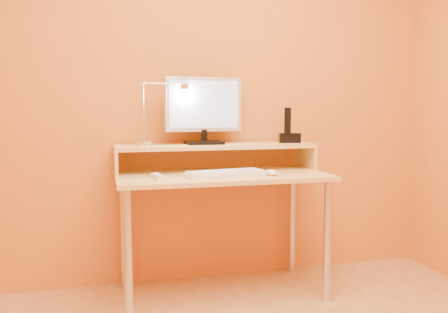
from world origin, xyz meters
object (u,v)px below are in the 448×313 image
object	(u,v)px
monitor_panel	(204,104)
keyboard	(225,174)
remote_control	(158,177)
phone_dock	(290,138)
mouse	(271,172)
lamp_base	(144,144)

from	to	relation	value
monitor_panel	keyboard	distance (m)	0.48
remote_control	keyboard	bearing A→B (deg)	-9.74
monitor_panel	phone_dock	bearing A→B (deg)	-7.41
monitor_panel	remote_control	xyz separation A→B (m)	(-0.31, -0.27, -0.39)
mouse	phone_dock	bearing A→B (deg)	41.16
monitor_panel	keyboard	size ratio (longest dim) A/B	1.06
keyboard	remote_control	bearing A→B (deg)	168.92
lamp_base	mouse	bearing A→B (deg)	-21.09
lamp_base	mouse	xyz separation A→B (m)	(0.68, -0.26, -0.16)
lamp_base	mouse	distance (m)	0.75
phone_dock	lamp_base	bearing A→B (deg)	-162.44
lamp_base	phone_dock	world-z (taller)	phone_dock
monitor_panel	phone_dock	world-z (taller)	monitor_panel
keyboard	lamp_base	bearing A→B (deg)	141.29
lamp_base	keyboard	distance (m)	0.51
lamp_base	keyboard	size ratio (longest dim) A/B	0.22
keyboard	mouse	distance (m)	0.26
lamp_base	keyboard	xyz separation A→B (m)	(0.42, -0.23, -0.16)
lamp_base	phone_dock	xyz separation A→B (m)	(0.91, 0.03, 0.02)
remote_control	monitor_panel	bearing A→B (deg)	32.07
lamp_base	mouse	world-z (taller)	lamp_base
phone_dock	mouse	distance (m)	0.41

